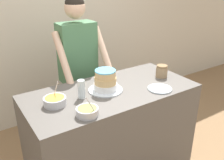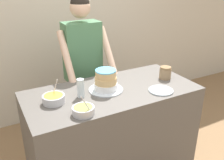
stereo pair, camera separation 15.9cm
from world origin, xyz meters
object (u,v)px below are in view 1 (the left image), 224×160
Objects in this scene: person_baker at (78,61)px; frosting_bowl_olive at (87,111)px; drinking_glass at (81,89)px; stoneware_jar at (162,71)px; ceramic_plate at (160,89)px; cake at (105,82)px; frosting_bowl_orange at (55,101)px.

person_baker reaches higher than frosting_bowl_olive.
stoneware_jar is at bearing -1.47° from drinking_glass.
drinking_glass is 0.69m from ceramic_plate.
cake is 0.63m from stoneware_jar.
frosting_bowl_orange is (-0.14, 0.27, 0.00)m from frosting_bowl_olive.
cake is 1.72× the size of frosting_bowl_orange.
frosting_bowl_orange is at bearing 165.09° from ceramic_plate.
cake is 0.47m from frosting_bowl_orange.
frosting_bowl_orange is 0.82× the size of ceramic_plate.
person_baker reaches higher than cake.
frosting_bowl_olive reaches higher than ceramic_plate.
cake is (-0.04, -0.61, -0.01)m from person_baker.
person_baker reaches higher than stoneware_jar.
frosting_bowl_orange reaches higher than drinking_glass.
cake is at bearing -93.41° from person_baker.
cake is at bearing 176.60° from stoneware_jar.
stoneware_jar is (0.62, -0.04, -0.03)m from cake.
frosting_bowl_orange is 1.09m from stoneware_jar.
ceramic_plate is (0.88, -0.23, -0.03)m from frosting_bowl_orange.
person_baker is 8.06× the size of ceramic_plate.
person_baker is at bearing 66.15° from drinking_glass.
person_baker is at bearing 50.84° from frosting_bowl_orange.
person_baker is 9.81× the size of frosting_bowl_orange.
cake is at bearing 149.34° from ceramic_plate.
drinking_glass is at bearing -113.85° from person_baker.
frosting_bowl_orange is 1.11× the size of drinking_glass.
frosting_bowl_olive is 1.56× the size of stoneware_jar.
cake reaches higher than drinking_glass.
frosting_bowl_orange is at bearing 117.28° from frosting_bowl_olive.
frosting_bowl_olive reaches higher than frosting_bowl_orange.
frosting_bowl_olive is 0.30m from frosting_bowl_orange.
person_baker is 0.80m from frosting_bowl_orange.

